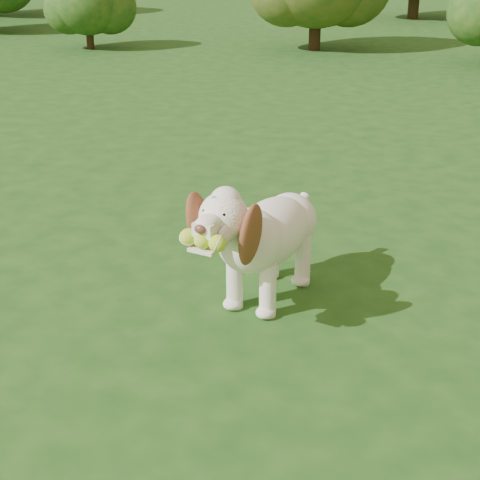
# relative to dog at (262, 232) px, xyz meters

# --- Properties ---
(ground) EXTENTS (80.00, 80.00, 0.00)m
(ground) POSITION_rel_dog_xyz_m (0.48, 0.28, -0.37)
(ground) COLOR #194112
(ground) RESTS_ON ground
(dog) EXTENTS (0.57, 1.05, 0.70)m
(dog) POSITION_rel_dog_xyz_m (0.00, 0.00, 0.00)
(dog) COLOR white
(dog) RESTS_ON ground
(shrub_a) EXTENTS (1.09, 1.09, 1.13)m
(shrub_a) POSITION_rel_dog_xyz_m (-3.98, 7.55, 0.29)
(shrub_a) COLOR #382314
(shrub_a) RESTS_ON ground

